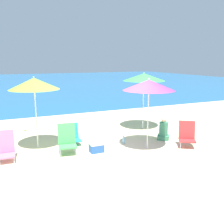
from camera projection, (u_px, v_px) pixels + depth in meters
The scene contains 13 objects.
ground_plane at pixel (110, 155), 7.28m from camera, with size 60.00×60.00×0.00m, color beige.
sea_water at pixel (25, 83), 30.50m from camera, with size 60.00×40.00×0.01m.
beach_umbrella_green at pixel (144, 77), 9.68m from camera, with size 1.64×1.64×2.26m.
beach_umbrella_lime at pixel (34, 84), 7.50m from camera, with size 1.52×1.52×2.24m.
beach_umbrella_purple at pixel (149, 85), 7.45m from camera, with size 1.58×1.58×2.19m.
beach_chair_teal at pixel (73, 135), 8.17m from camera, with size 0.43×0.49×0.69m.
beach_chair_red at pixel (187, 134), 7.93m from camera, with size 0.68×0.68×0.82m.
beach_chair_green at pixel (67, 139), 7.37m from camera, with size 0.59×0.62×0.88m.
beach_chair_pink at pixel (7, 147), 6.87m from camera, with size 0.45×0.58×0.82m.
person_seated_near at pixel (163, 130), 8.64m from camera, with size 0.51×0.50×0.81m.
water_bottle at pixel (124, 140), 8.29m from camera, with size 0.08×0.08×0.27m.
cooler_box at pixel (96, 147), 7.50m from camera, with size 0.41×0.32×0.30m.
seagull at pixel (25, 127), 9.73m from camera, with size 0.27×0.11×0.23m.
Camera 1 is at (-2.73, -6.30, 2.72)m, focal length 40.00 mm.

